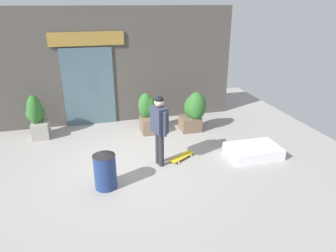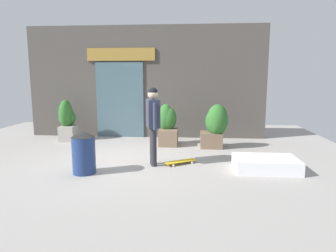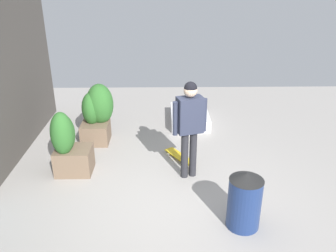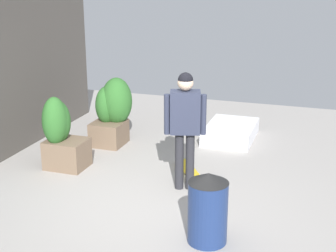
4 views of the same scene
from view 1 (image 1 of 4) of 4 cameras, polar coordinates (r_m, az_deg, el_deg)
The scene contains 9 objects.
ground_plane at distance 7.98m, azimuth -6.85°, elevation -6.60°, with size 12.00×12.00×0.00m, color #9E9993.
building_facade at distance 10.30m, azimuth -10.08°, elevation 10.67°, with size 7.93×0.31×3.69m.
skateboarder at distance 7.35m, azimuth -1.61°, elevation 0.49°, with size 0.37×0.59×1.78m.
skateboard at distance 8.05m, azimuth 2.57°, elevation -5.66°, with size 0.77×0.60×0.08m.
planter_box_left at distance 9.59m, azimuth 4.81°, elevation 2.86°, with size 0.76×0.69×1.26m.
planter_box_right at distance 9.56m, azimuth -3.69°, elevation 2.34°, with size 0.59×0.66×1.22m.
planter_box_mid at distance 9.90m, azimuth -23.07°, elevation 1.55°, with size 0.61×0.69×1.31m.
trash_bin at distance 6.84m, azimuth -11.56°, elevation -7.78°, with size 0.49×0.49×0.90m.
snow_ledge at distance 8.45m, azimuth 15.46°, elevation -4.50°, with size 1.34×0.90×0.28m, color white.
Camera 1 is at (-0.86, -6.96, 3.80)m, focal length 33.02 mm.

